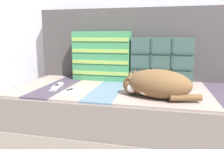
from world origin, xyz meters
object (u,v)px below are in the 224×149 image
(game_remote_near, at_px, (57,86))
(throw_pillow_quilted, at_px, (161,60))
(throw_pillow_striped, at_px, (102,56))
(game_remote_far, at_px, (71,91))
(couch, at_px, (137,112))
(sleeping_cat, at_px, (155,84))

(game_remote_near, bearing_deg, throw_pillow_quilted, 25.75)
(throw_pillow_quilted, bearing_deg, throw_pillow_striped, -179.94)
(game_remote_far, bearing_deg, couch, 29.23)
(couch, height_order, throw_pillow_striped, throw_pillow_striped)
(throw_pillow_quilted, height_order, game_remote_near, throw_pillow_quilted)
(sleeping_cat, xyz_separation_m, game_remote_far, (-0.53, -0.01, -0.07))
(throw_pillow_quilted, distance_m, throw_pillow_striped, 0.48)
(couch, bearing_deg, throw_pillow_striped, 145.63)
(sleeping_cat, height_order, game_remote_far, sleeping_cat)
(couch, relative_size, sleeping_cat, 3.99)
(game_remote_far, bearing_deg, game_remote_near, 144.43)
(couch, xyz_separation_m, throw_pillow_quilted, (0.16, 0.22, 0.36))
(throw_pillow_quilted, relative_size, game_remote_near, 2.20)
(couch, bearing_deg, sleeping_cat, -60.13)
(throw_pillow_quilted, distance_m, game_remote_near, 0.80)
(game_remote_near, xyz_separation_m, game_remote_far, (0.15, -0.10, 0.00))
(couch, distance_m, sleeping_cat, 0.37)
(throw_pillow_quilted, relative_size, game_remote_far, 2.20)
(throw_pillow_quilted, distance_m, sleeping_cat, 0.45)
(couch, height_order, game_remote_near, game_remote_near)
(couch, bearing_deg, game_remote_far, -150.77)
(sleeping_cat, bearing_deg, throw_pillow_striped, 135.44)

